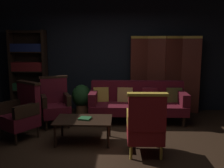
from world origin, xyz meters
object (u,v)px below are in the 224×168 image
(velvet_couch, at_px, (137,101))
(coffee_table, at_px, (83,122))
(armchair_gilt_accent, at_px, (145,125))
(armchair_wing_right, at_px, (55,103))
(potted_plant, at_px, (82,98))
(armchair_wing_left, at_px, (22,112))
(folding_screen, at_px, (165,73))
(book_green_cloth, at_px, (85,118))
(bookshelf, at_px, (29,69))

(velvet_couch, height_order, coffee_table, velvet_couch)
(velvet_couch, xyz_separation_m, armchair_gilt_accent, (0.01, -1.76, 0.03))
(armchair_wing_right, relative_size, potted_plant, 1.38)
(armchair_wing_left, bearing_deg, folding_screen, 32.27)
(folding_screen, bearing_deg, armchair_wing_right, -155.53)
(velvet_couch, distance_m, coffee_table, 1.64)
(folding_screen, xyz_separation_m, armchair_gilt_accent, (-0.70, -2.51, -0.50))
(folding_screen, distance_m, coffee_table, 2.74)
(armchair_gilt_accent, relative_size, armchair_wing_left, 1.00)
(velvet_couch, distance_m, book_green_cloth, 1.62)
(book_green_cloth, bearing_deg, bookshelf, 130.14)
(armchair_gilt_accent, height_order, armchair_wing_left, same)
(velvet_couch, bearing_deg, book_green_cloth, -128.54)
(coffee_table, relative_size, book_green_cloth, 4.97)
(folding_screen, relative_size, bookshelf, 0.93)
(velvet_couch, bearing_deg, bookshelf, 164.71)
(velvet_couch, height_order, armchair_gilt_accent, armchair_gilt_accent)
(armchair_wing_left, height_order, armchair_wing_right, same)
(folding_screen, relative_size, armchair_gilt_accent, 1.83)
(folding_screen, height_order, armchair_wing_left, folding_screen)
(velvet_couch, xyz_separation_m, coffee_table, (-1.04, -1.27, -0.08))
(velvet_couch, distance_m, potted_plant, 1.35)
(bookshelf, xyz_separation_m, velvet_couch, (2.70, -0.74, -0.62))
(coffee_table, relative_size, armchair_gilt_accent, 0.96)
(armchair_gilt_accent, xyz_separation_m, potted_plant, (-1.32, 2.10, -0.06))
(armchair_wing_left, xyz_separation_m, potted_plant, (0.90, 1.43, -0.06))
(velvet_couch, height_order, book_green_cloth, velvet_couch)
(armchair_wing_left, height_order, potted_plant, armchair_wing_left)
(armchair_wing_right, xyz_separation_m, book_green_cloth, (0.76, -0.89, -0.06))
(armchair_wing_left, relative_size, armchair_wing_right, 1.00)
(bookshelf, distance_m, potted_plant, 1.58)
(folding_screen, distance_m, bookshelf, 3.42)
(armchair_wing_right, bearing_deg, coffee_table, -50.66)
(folding_screen, relative_size, coffee_table, 1.90)
(armchair_gilt_accent, distance_m, armchair_wing_right, 2.25)
(bookshelf, xyz_separation_m, armchair_gilt_accent, (2.71, -2.50, -0.59))
(bookshelf, distance_m, armchair_wing_right, 1.57)
(armchair_gilt_accent, bearing_deg, armchair_wing_left, 163.21)
(armchair_gilt_accent, xyz_separation_m, book_green_cloth, (-1.02, 0.49, -0.06))
(bookshelf, relative_size, armchair_wing_right, 1.97)
(armchair_wing_right, xyz_separation_m, potted_plant, (0.46, 0.71, -0.06))
(armchair_wing_left, bearing_deg, armchair_wing_right, 58.39)
(velvet_couch, bearing_deg, armchair_wing_right, -167.96)
(folding_screen, bearing_deg, coffee_table, -130.95)
(book_green_cloth, bearing_deg, velvet_couch, 51.46)
(bookshelf, distance_m, coffee_table, 2.70)
(armchair_gilt_accent, distance_m, armchair_wing_left, 2.32)
(bookshelf, bearing_deg, armchair_gilt_accent, -42.66)
(potted_plant, bearing_deg, bookshelf, 163.80)
(coffee_table, distance_m, potted_plant, 1.63)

